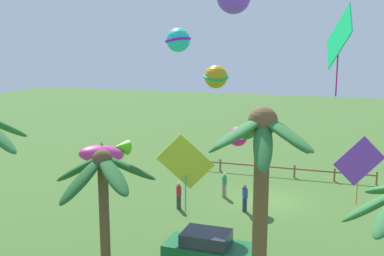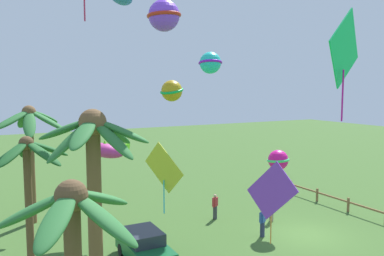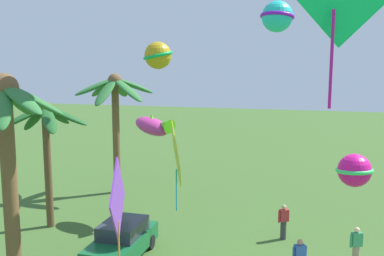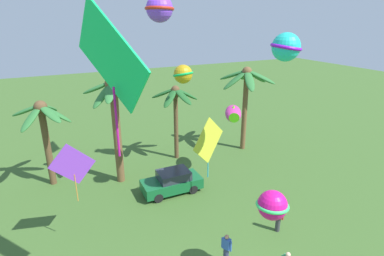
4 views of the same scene
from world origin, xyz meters
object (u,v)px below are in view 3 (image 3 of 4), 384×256
object	(u,v)px
palm_tree_0	(6,129)
kite_ball_3	(354,170)
palm_tree_1	(115,100)
spectator_0	(356,246)
kite_ball_0	(277,17)
kite_diamond_5	(176,155)
spectator_2	(284,222)
palm_tree_3	(46,130)
kite_fish_2	(154,126)
kite_ball_6	(158,55)
kite_diamond_4	(118,201)
parked_car_0	(122,240)

from	to	relation	value
palm_tree_0	kite_ball_3	world-z (taller)	palm_tree_0
palm_tree_1	spectator_0	xyz separation A→B (m)	(-6.73, -13.06, -4.82)
kite_ball_0	kite_diamond_5	size ratio (longest dim) A/B	0.47
spectator_2	palm_tree_3	bearing A→B (deg)	96.81
spectator_0	spectator_2	size ratio (longest dim) A/B	1.00
palm_tree_3	kite_fish_2	world-z (taller)	palm_tree_3
spectator_0	kite_ball_6	xyz separation A→B (m)	(-1.47, 7.47, 7.28)
palm_tree_3	kite_ball_6	xyz separation A→B (m)	(-2.17, -6.30, 3.39)
kite_ball_0	kite_diamond_4	distance (m)	11.20
kite_fish_2	kite_ball_3	xyz separation A→B (m)	(-3.99, -9.03, -0.72)
palm_tree_1	kite_fish_2	xyz separation A→B (m)	(-3.61, -3.72, -0.90)
palm_tree_0	kite_ball_3	distance (m)	12.31
spectator_0	kite_fish_2	distance (m)	10.60
kite_diamond_5	kite_fish_2	bearing A→B (deg)	34.34
palm_tree_1	kite_diamond_4	size ratio (longest dim) A/B	2.33
kite_diamond_5	kite_diamond_4	bearing A→B (deg)	-173.75
kite_diamond_4	spectator_0	bearing A→B (deg)	-39.99
spectator_0	kite_diamond_4	world-z (taller)	kite_diamond_4
kite_diamond_5	kite_ball_3	bearing A→B (deg)	-97.52
kite_ball_0	kite_fish_2	size ratio (longest dim) A/B	0.68
kite_ball_3	kite_diamond_4	size ratio (longest dim) A/B	0.60
palm_tree_1	palm_tree_3	size ratio (longest dim) A/B	1.19
kite_diamond_4	kite_diamond_5	world-z (taller)	kite_diamond_4
kite_ball_0	palm_tree_1	bearing A→B (deg)	62.99
palm_tree_0	parked_car_0	world-z (taller)	palm_tree_0
kite_fish_2	kite_ball_6	world-z (taller)	kite_ball_6
spectator_0	spectator_2	world-z (taller)	same
parked_car_0	kite_ball_3	size ratio (longest dim) A/B	2.11
kite_ball_0	kite_ball_3	bearing A→B (deg)	-131.02
palm_tree_0	kite_diamond_4	xyz separation A→B (m)	(-3.25, -5.61, -1.08)
kite_diamond_4	spectator_2	bearing A→B (deg)	-20.18
parked_car_0	kite_diamond_5	size ratio (longest dim) A/B	1.02
parked_car_0	kite_diamond_4	distance (m)	7.53
palm_tree_3	kite_ball_3	distance (m)	13.57
palm_tree_0	palm_tree_3	size ratio (longest dim) A/B	1.24
kite_ball_3	kite_diamond_5	size ratio (longest dim) A/B	0.48
palm_tree_0	spectator_2	size ratio (longest dim) A/B	4.71
palm_tree_1	palm_tree_3	bearing A→B (deg)	173.22
palm_tree_0	kite_ball_6	distance (m)	5.96
kite_ball_0	kite_ball_6	xyz separation A→B (m)	(-3.27, 4.09, -1.62)
palm_tree_1	parked_car_0	distance (m)	10.50
palm_tree_1	kite_diamond_5	bearing A→B (deg)	-138.99
kite_ball_6	parked_car_0	bearing A→B (deg)	96.29
kite_fish_2	kite_diamond_4	xyz separation A→B (m)	(-10.75, -2.94, -0.26)
palm_tree_3	kite_diamond_4	size ratio (longest dim) A/B	1.96
parked_car_0	palm_tree_1	bearing A→B (deg)	25.72
kite_diamond_4	kite_diamond_5	bearing A→B (deg)	6.25
kite_fish_2	kite_ball_6	bearing A→B (deg)	-157.81
kite_fish_2	kite_ball_0	bearing A→B (deg)	-102.49
palm_tree_0	kite_diamond_5	bearing A→B (deg)	-47.23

